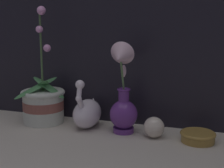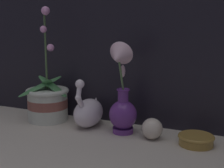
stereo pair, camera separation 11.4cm
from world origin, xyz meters
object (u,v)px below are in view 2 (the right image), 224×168
Objects in this scene: glass_sphere at (152,129)px; amber_dish at (196,139)px; swan_figurine at (89,111)px; orchid_potted_plant at (48,100)px; blue_vase at (122,101)px.

amber_dish is (0.15, 0.01, -0.02)m from glass_sphere.
swan_figurine is 1.65× the size of amber_dish.
blue_vase is (0.34, -0.03, 0.04)m from orchid_potted_plant.
blue_vase is at bearing 176.42° from glass_sphere.
glass_sphere reaches higher than amber_dish.
blue_vase is 0.14m from glass_sphere.
swan_figurine is 0.16m from blue_vase.
glass_sphere is (0.46, -0.03, -0.05)m from orchid_potted_plant.
orchid_potted_plant is at bearing 175.96° from glass_sphere.
amber_dish is (0.27, -0.00, -0.10)m from blue_vase.
orchid_potted_plant is 1.38× the size of blue_vase.
blue_vase reaches higher than swan_figurine.
blue_vase reaches higher than amber_dish.
swan_figurine is 2.66× the size of glass_sphere.
blue_vase is at bearing 179.58° from amber_dish.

